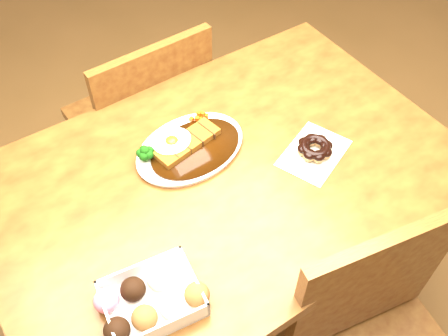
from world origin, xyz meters
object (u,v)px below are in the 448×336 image
katsu_curry_plate (188,146)px  chair_far (145,122)px  pon_de_ring (315,149)px  table (224,196)px  donut_box (150,300)px

katsu_curry_plate → chair_far: bearing=82.6°
chair_far → pon_de_ring: 0.71m
table → donut_box: donut_box is taller
table → katsu_curry_plate: (-0.04, 0.12, 0.11)m
katsu_curry_plate → donut_box: katsu_curry_plate is taller
table → katsu_curry_plate: size_ratio=3.68×
chair_far → pon_de_ring: chair_far is taller
donut_box → pon_de_ring: 0.58m
donut_box → chair_far: bearing=65.6°
chair_far → katsu_curry_plate: bearing=80.5°
table → pon_de_ring: pon_de_ring is taller
table → katsu_curry_plate: katsu_curry_plate is taller
katsu_curry_plate → donut_box: bearing=-130.7°
table → pon_de_ring: size_ratio=5.28×
table → chair_far: 0.56m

